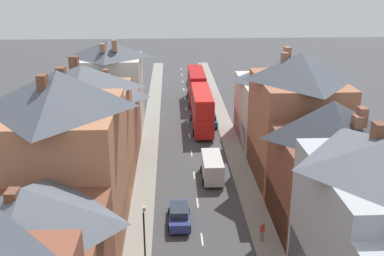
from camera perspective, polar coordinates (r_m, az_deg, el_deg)
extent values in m
cube|color=gray|center=(55.09, -5.47, -2.44)|extent=(2.20, 104.00, 0.14)
cube|color=gray|center=(55.51, 5.11, -2.25)|extent=(2.20, 104.00, 0.14)
cube|color=silver|center=(37.31, 1.28, -13.94)|extent=(0.14, 1.80, 0.01)
cube|color=silver|center=(42.44, 0.71, -9.48)|extent=(0.14, 1.80, 0.01)
cube|color=silver|center=(47.77, 0.28, -5.99)|extent=(0.14, 1.80, 0.01)
cube|color=silver|center=(53.24, -0.06, -3.22)|extent=(0.14, 1.80, 0.01)
cube|color=silver|center=(58.82, -0.34, -0.96)|extent=(0.14, 1.80, 0.01)
cube|color=silver|center=(64.47, -0.56, 0.90)|extent=(0.14, 1.80, 0.01)
cube|color=silver|center=(70.18, -0.75, 2.46)|extent=(0.14, 1.80, 0.01)
cube|color=silver|center=(75.93, -0.92, 3.78)|extent=(0.14, 1.80, 0.01)
cube|color=silver|center=(81.72, -1.06, 4.92)|extent=(0.14, 1.80, 0.01)
cube|color=silver|center=(87.54, -1.18, 5.90)|extent=(0.14, 1.80, 0.01)
cube|color=silver|center=(93.38, -1.28, 6.77)|extent=(0.14, 1.80, 0.01)
cube|color=silver|center=(99.24, -1.38, 7.53)|extent=(0.14, 1.80, 0.01)
pyramid|color=#565B66|center=(25.66, -20.61, -9.46)|extent=(8.00, 9.09, 2.33)
cube|color=brown|center=(25.24, -21.75, -8.59)|extent=(0.60, 0.90, 1.19)
cube|color=#B2704C|center=(35.22, -15.53, -6.27)|extent=(8.00, 10.10, 11.35)
cube|color=#1E5133|center=(36.49, -8.76, -12.06)|extent=(0.12, 9.29, 3.20)
pyramid|color=#474C56|center=(32.88, -16.62, 4.80)|extent=(8.00, 10.10, 2.64)
cube|color=brown|center=(31.63, -18.43, 5.27)|extent=(0.60, 0.90, 1.31)
cube|color=brown|center=(34.11, -16.26, 6.41)|extent=(0.60, 0.90, 1.23)
cube|color=#B2704C|center=(43.21, -13.10, -1.74)|extent=(8.00, 7.32, 10.58)
cube|color=black|center=(44.12, -7.67, -6.15)|extent=(0.12, 6.74, 3.20)
pyramid|color=#565B66|center=(41.40, -13.77, 6.43)|extent=(8.00, 7.32, 2.03)
cube|color=brown|center=(43.53, -14.61, 7.90)|extent=(0.60, 0.90, 1.37)
cube|color=brown|center=(43.49, -14.88, 7.90)|extent=(0.60, 0.90, 1.42)
cube|color=brown|center=(52.12, -11.31, 0.05)|extent=(8.00, 10.65, 7.10)
cube|color=maroon|center=(52.34, -6.90, -1.90)|extent=(0.12, 9.80, 3.20)
pyramid|color=#565B66|center=(50.71, -11.68, 5.34)|extent=(8.00, 10.65, 2.82)
cube|color=brown|center=(53.16, -10.88, 6.69)|extent=(0.60, 0.90, 1.18)
cube|color=brown|center=(50.92, -10.78, 6.11)|extent=(0.60, 0.90, 1.12)
cube|color=beige|center=(60.35, -10.21, 4.22)|extent=(8.00, 7.64, 9.96)
cube|color=olive|center=(60.93, -6.34, 1.24)|extent=(0.12, 7.02, 3.20)
pyramid|color=#474C56|center=(59.09, -10.56, 9.85)|extent=(8.00, 7.64, 2.06)
cube|color=#99664C|center=(56.84, -11.31, 9.96)|extent=(0.60, 0.90, 1.04)
cube|color=#99664C|center=(57.07, -9.82, 10.27)|extent=(0.60, 0.90, 1.40)
cube|color=#ADB2B7|center=(30.73, 22.33, -12.97)|extent=(8.00, 10.21, 9.63)
cube|color=brown|center=(29.13, 22.54, -0.73)|extent=(0.60, 0.90, 1.40)
cube|color=brown|center=(38.61, 16.56, -6.73)|extent=(8.00, 8.46, 8.07)
cube|color=#1E5133|center=(38.65, 10.59, -10.25)|extent=(0.12, 7.78, 3.20)
pyramid|color=#383D47|center=(36.58, 17.38, 1.08)|extent=(8.00, 8.46, 2.98)
cube|color=brown|center=(35.49, 20.75, 1.34)|extent=(0.60, 0.90, 1.42)
cube|color=brown|center=(35.01, 20.25, 0.74)|extent=(0.60, 0.90, 0.94)
cube|color=#A36042|center=(46.47, 13.02, -0.24)|extent=(8.00, 10.53, 10.54)
cube|color=navy|center=(46.93, 8.03, -4.54)|extent=(0.12, 9.68, 3.20)
pyramid|color=#474C56|center=(44.75, 13.65, 7.69)|extent=(8.00, 10.53, 2.56)
cube|color=#99664C|center=(45.74, 11.98, 9.07)|extent=(0.60, 0.90, 1.57)
cube|color=#99664C|center=(44.86, 11.68, 8.64)|extent=(0.60, 0.90, 1.19)
cube|color=beige|center=(56.66, 10.13, 2.12)|extent=(8.00, 10.75, 7.87)
cube|color=navy|center=(56.66, 6.10, -0.17)|extent=(0.12, 9.89, 3.20)
pyramid|color=#474C56|center=(55.45, 10.42, 6.84)|extent=(8.00, 10.75, 1.70)
cube|color=brown|center=(55.08, 10.46, 7.31)|extent=(0.60, 0.90, 1.03)
cube|color=brown|center=(53.83, 11.01, 7.20)|extent=(0.60, 0.90, 1.41)
cube|color=red|center=(60.84, 1.25, 1.38)|extent=(2.44, 10.80, 2.50)
cube|color=red|center=(60.13, 1.27, 3.55)|extent=(2.44, 10.58, 2.30)
cube|color=red|center=(59.82, 1.27, 4.66)|extent=(2.39, 10.37, 0.10)
cube|color=#28333D|center=(65.87, 0.93, 2.99)|extent=(2.20, 0.10, 1.20)
cube|color=#28333D|center=(65.26, 0.94, 4.92)|extent=(2.20, 0.10, 1.10)
cube|color=#28333D|center=(60.69, 0.13, 1.58)|extent=(0.06, 9.18, 0.90)
cube|color=#28333D|center=(60.04, 0.13, 3.63)|extent=(0.06, 9.18, 0.90)
cube|color=yellow|center=(65.06, 0.95, 5.61)|extent=(1.34, 0.08, 0.32)
cylinder|color=black|center=(64.30, -0.05, 1.31)|extent=(0.30, 1.00, 1.00)
cylinder|color=black|center=(64.46, 2.12, 1.34)|extent=(0.30, 1.00, 1.00)
cylinder|color=black|center=(58.34, 0.25, -0.62)|extent=(0.30, 1.00, 1.00)
cylinder|color=black|center=(58.51, 2.63, -0.58)|extent=(0.30, 1.00, 1.00)
cube|color=#B70F0F|center=(72.83, 0.57, 4.44)|extent=(2.44, 10.80, 2.50)
cube|color=#B70F0F|center=(72.24, 0.58, 6.28)|extent=(2.44, 10.58, 2.30)
cube|color=#B70F0F|center=(71.98, 0.58, 7.21)|extent=(2.39, 10.37, 0.10)
cube|color=#28333D|center=(77.95, 0.34, 5.60)|extent=(2.20, 0.10, 1.20)
cube|color=#28333D|center=(77.43, 0.35, 7.25)|extent=(2.20, 0.10, 1.10)
cube|color=#28333D|center=(72.70, -0.37, 4.62)|extent=(0.06, 9.18, 0.90)
cube|color=#28333D|center=(72.16, -0.37, 6.35)|extent=(0.06, 9.18, 0.90)
cube|color=yellow|center=(77.26, 0.35, 7.83)|extent=(1.34, 0.08, 0.32)
cylinder|color=black|center=(76.30, -0.49, 4.25)|extent=(0.30, 1.00, 1.00)
cylinder|color=black|center=(76.43, 1.34, 4.27)|extent=(0.30, 1.00, 1.00)
cylinder|color=black|center=(70.23, -0.29, 2.89)|extent=(0.30, 1.00, 1.00)
cylinder|color=black|center=(70.37, 1.70, 2.92)|extent=(0.30, 1.00, 1.00)
cube|color=#236093|center=(62.75, 2.33, 0.98)|extent=(1.70, 4.13, 0.69)
cube|color=#28333D|center=(62.35, 2.35, 1.48)|extent=(1.46, 2.06, 0.60)
cylinder|color=black|center=(64.00, 1.47, 1.04)|extent=(0.20, 0.62, 0.62)
cylinder|color=black|center=(64.14, 2.98, 1.06)|extent=(0.20, 0.62, 0.62)
cylinder|color=black|center=(61.58, 1.64, 0.28)|extent=(0.20, 0.62, 0.62)
cylinder|color=black|center=(61.73, 3.21, 0.31)|extent=(0.20, 0.62, 0.62)
cube|color=navy|center=(39.07, -1.66, -11.08)|extent=(1.70, 4.44, 0.76)
cube|color=#28333D|center=(38.54, -1.67, -10.38)|extent=(1.46, 2.22, 0.60)
cylinder|color=black|center=(40.45, -2.92, -10.57)|extent=(0.20, 0.62, 0.62)
cylinder|color=black|center=(40.47, -0.47, -10.53)|extent=(0.20, 0.62, 0.62)
cylinder|color=black|center=(38.09, -2.92, -12.65)|extent=(0.20, 0.62, 0.62)
cylinder|color=black|center=(38.12, -0.30, -12.60)|extent=(0.20, 0.62, 0.62)
cube|color=gray|center=(85.45, 0.07, 6.04)|extent=(1.70, 4.55, 0.74)
cube|color=#28333D|center=(85.08, 0.08, 6.44)|extent=(1.46, 2.27, 0.60)
cylinder|color=black|center=(86.88, -0.54, 6.01)|extent=(0.20, 0.62, 0.62)
cylinder|color=black|center=(86.96, 0.59, 6.02)|extent=(0.20, 0.62, 0.62)
cylinder|color=black|center=(84.14, -0.46, 5.56)|extent=(0.20, 0.62, 0.62)
cylinder|color=black|center=(84.22, 0.70, 5.58)|extent=(0.20, 0.62, 0.62)
cube|color=silver|center=(46.46, 2.57, -4.94)|extent=(1.96, 5.20, 2.10)
cube|color=#28333D|center=(48.66, 2.30, -3.38)|extent=(1.76, 0.10, 0.90)
cylinder|color=black|center=(48.21, 1.22, -5.28)|extent=(0.24, 0.72, 0.72)
cylinder|color=black|center=(48.38, 3.55, -5.23)|extent=(0.24, 0.72, 0.72)
cylinder|color=black|center=(45.41, 1.49, -6.93)|extent=(0.24, 0.72, 0.72)
cylinder|color=black|center=(45.58, 3.97, -6.86)|extent=(0.24, 0.72, 0.72)
cylinder|color=gray|center=(37.06, 8.73, -13.43)|extent=(0.14, 0.14, 0.84)
cylinder|color=gray|center=(37.09, 9.01, -13.41)|extent=(0.14, 0.14, 0.84)
cube|color=red|center=(36.71, 8.93, -12.51)|extent=(0.36, 0.22, 0.54)
sphere|color=#9E7051|center=(36.50, 8.96, -11.99)|extent=(0.22, 0.22, 0.22)
cylinder|color=black|center=(31.55, -6.01, -14.99)|extent=(0.12, 0.12, 5.50)
cylinder|color=black|center=(30.52, -6.14, -10.41)|extent=(0.08, 0.90, 0.08)
cube|color=beige|center=(30.95, -6.09, -10.12)|extent=(0.20, 0.32, 0.20)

